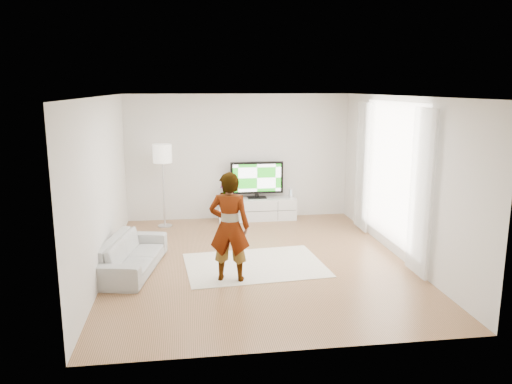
{
  "coord_description": "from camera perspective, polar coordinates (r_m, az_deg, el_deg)",
  "views": [
    {
      "loc": [
        -1.15,
        -8.08,
        2.95
      ],
      "look_at": [
        0.03,
        0.4,
        1.14
      ],
      "focal_mm": 35.0,
      "sensor_mm": 36.0,
      "label": 1
    }
  ],
  "objects": [
    {
      "name": "wall_right",
      "position": [
        9.0,
        16.14,
        1.55
      ],
      "size": [
        0.02,
        6.0,
        2.8
      ],
      "primitive_type": "cube",
      "color": "silver",
      "rests_on": "floor"
    },
    {
      "name": "wall_left",
      "position": [
        8.34,
        -17.1,
        0.7
      ],
      "size": [
        0.02,
        6.0,
        2.8
      ],
      "primitive_type": "cube",
      "color": "silver",
      "rests_on": "floor"
    },
    {
      "name": "television",
      "position": [
        11.16,
        0.1,
        1.55
      ],
      "size": [
        1.19,
        0.23,
        0.83
      ],
      "color": "black",
      "rests_on": "media_console"
    },
    {
      "name": "wall_back",
      "position": [
        11.25,
        -1.98,
        4.01
      ],
      "size": [
        5.0,
        0.02,
        2.8
      ],
      "primitive_type": "cube",
      "color": "silver",
      "rests_on": "floor"
    },
    {
      "name": "curtain_far",
      "position": [
        10.43,
        12.09,
        2.86
      ],
      "size": [
        0.04,
        0.7,
        2.6
      ],
      "primitive_type": "cube",
      "color": "white",
      "rests_on": "floor"
    },
    {
      "name": "ceiling",
      "position": [
        8.16,
        0.18,
        10.9
      ],
      "size": [
        6.0,
        6.0,
        0.0
      ],
      "primitive_type": "plane",
      "color": "white",
      "rests_on": "wall_back"
    },
    {
      "name": "floor",
      "position": [
        8.68,
        0.16,
        -7.93
      ],
      "size": [
        6.0,
        6.0,
        0.0
      ],
      "primitive_type": "plane",
      "color": "#AD734E",
      "rests_on": "ground"
    },
    {
      "name": "floor_lamp",
      "position": [
        10.66,
        -10.65,
        3.92
      ],
      "size": [
        0.39,
        0.39,
        1.77
      ],
      "color": "silver",
      "rests_on": "floor"
    },
    {
      "name": "sofa",
      "position": [
        8.42,
        -14.02,
        -6.92
      ],
      "size": [
        1.08,
        2.0,
        0.55
      ],
      "primitive_type": "imported",
      "rotation": [
        0.0,
        0.0,
        1.38
      ],
      "color": "#AEAEA9",
      "rests_on": "floor"
    },
    {
      "name": "potted_plant",
      "position": [
        11.11,
        -3.66,
        0.04
      ],
      "size": [
        0.23,
        0.23,
        0.35
      ],
      "primitive_type": "imported",
      "rotation": [
        0.0,
        0.0,
        -0.22
      ],
      "color": "#3F7238",
      "rests_on": "media_console"
    },
    {
      "name": "media_console",
      "position": [
        11.28,
        0.12,
        -1.93
      ],
      "size": [
        1.74,
        0.49,
        0.49
      ],
      "color": "white",
      "rests_on": "floor"
    },
    {
      "name": "rug",
      "position": [
        8.49,
        -0.15,
        -8.34
      ],
      "size": [
        2.41,
        1.83,
        0.01
      ],
      "primitive_type": "cube",
      "rotation": [
        0.0,
        0.0,
        0.08
      ],
      "color": "white",
      "rests_on": "floor"
    },
    {
      "name": "curtain_near",
      "position": [
        8.08,
        18.32,
        -0.09
      ],
      "size": [
        0.04,
        0.7,
        2.6
      ],
      "primitive_type": "cube",
      "color": "white",
      "rests_on": "floor"
    },
    {
      "name": "window",
      "position": [
        9.25,
        15.3,
        2.19
      ],
      "size": [
        0.01,
        2.6,
        2.5
      ],
      "primitive_type": "cube",
      "color": "white",
      "rests_on": "wall_right"
    },
    {
      "name": "wall_front",
      "position": [
        5.43,
        4.64,
        -4.66
      ],
      "size": [
        5.0,
        0.02,
        2.8
      ],
      "primitive_type": "cube",
      "color": "silver",
      "rests_on": "floor"
    },
    {
      "name": "game_console",
      "position": [
        11.33,
        3.93,
        -0.09
      ],
      "size": [
        0.07,
        0.16,
        0.21
      ],
      "rotation": [
        0.0,
        0.0,
        0.13
      ],
      "color": "white",
      "rests_on": "media_console"
    },
    {
      "name": "player",
      "position": [
        7.62,
        -3.05,
        -3.99
      ],
      "size": [
        0.69,
        0.53,
        1.7
      ],
      "primitive_type": "imported",
      "rotation": [
        0.0,
        0.0,
        2.93
      ],
      "color": "#334772",
      "rests_on": "rug"
    }
  ]
}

